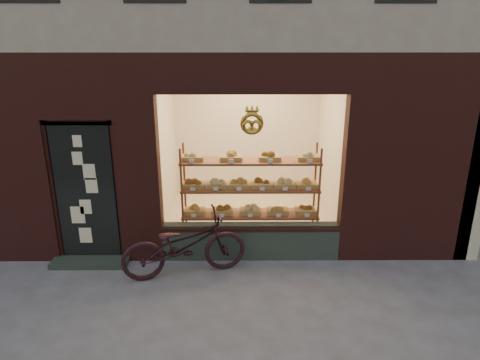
{
  "coord_description": "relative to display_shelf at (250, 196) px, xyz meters",
  "views": [
    {
      "loc": [
        0.25,
        -3.88,
        3.3
      ],
      "look_at": [
        0.28,
        2.0,
        1.32
      ],
      "focal_mm": 32.0,
      "sensor_mm": 36.0,
      "label": 1
    }
  ],
  "objects": [
    {
      "name": "bicycle",
      "position": [
        -0.96,
        -0.93,
        -0.4
      ],
      "size": [
        1.89,
        1.08,
        0.94
      ],
      "primitive_type": "imported",
      "rotation": [
        0.0,
        0.0,
        1.84
      ],
      "color": "black",
      "rests_on": "ground"
    },
    {
      "name": "ground",
      "position": [
        -0.45,
        -2.55,
        -0.87
      ],
      "size": [
        90.0,
        90.0,
        0.0
      ],
      "primitive_type": "plane",
      "color": "#545454"
    },
    {
      "name": "display_shelf",
      "position": [
        0.0,
        0.0,
        0.0
      ],
      "size": [
        2.2,
        0.45,
        1.7
      ],
      "color": "brown",
      "rests_on": "ground"
    }
  ]
}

